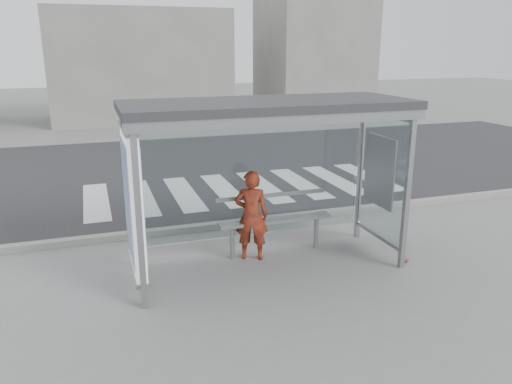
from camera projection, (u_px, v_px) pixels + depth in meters
ground at (267, 266)px, 7.94m from camera, size 80.00×80.00×0.00m
road at (185, 168)px, 14.31m from camera, size 30.00×10.00×0.01m
curb at (233, 223)px, 9.70m from camera, size 30.00×0.18×0.12m
crosswalk at (244, 188)px, 12.34m from camera, size 7.55×3.00×0.00m
bus_shelter at (243, 145)px, 7.33m from camera, size 4.25×1.65×2.62m
building_center at (139, 66)px, 23.62m from camera, size 8.00×5.00×5.00m
building_right at (313, 44)px, 26.09m from camera, size 5.00×5.00×7.00m
person at (251, 215)px, 8.05m from camera, size 0.64×0.53×1.49m
bench at (275, 220)px, 8.32m from camera, size 1.94×0.33×1.00m
soda_can at (406, 260)px, 8.10m from camera, size 0.12×0.11×0.06m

